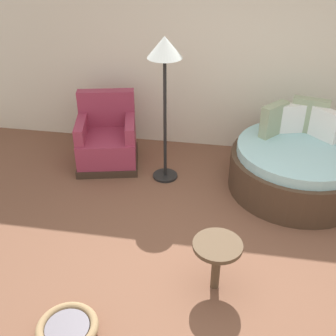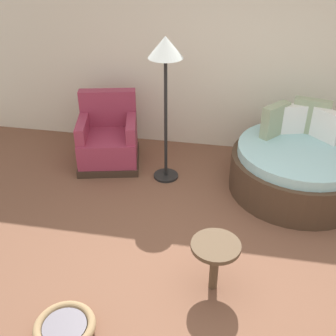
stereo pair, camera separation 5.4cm
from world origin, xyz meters
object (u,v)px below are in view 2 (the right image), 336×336
object	(u,v)px
round_daybed	(298,167)
side_table	(215,252)
pet_basket	(65,328)
red_armchair	(109,140)
floor_lamp	(166,62)

from	to	relation	value
round_daybed	side_table	bearing A→B (deg)	-115.56
round_daybed	pet_basket	bearing A→B (deg)	-128.26
round_daybed	red_armchair	distance (m)	2.50
pet_basket	floor_lamp	world-z (taller)	floor_lamp
round_daybed	side_table	world-z (taller)	round_daybed
pet_basket	side_table	xyz separation A→B (m)	(1.14, 0.74, 0.35)
pet_basket	side_table	size ratio (longest dim) A/B	0.98
round_daybed	red_armchair	world-z (taller)	round_daybed
red_armchair	side_table	bearing A→B (deg)	-51.38
side_table	floor_lamp	world-z (taller)	floor_lamp
side_table	floor_lamp	bearing A→B (deg)	113.79
red_armchair	pet_basket	bearing A→B (deg)	-80.10
red_armchair	side_table	distance (m)	2.60
round_daybed	side_table	xyz separation A→B (m)	(-0.86, -1.80, 0.11)
red_armchair	floor_lamp	xyz separation A→B (m)	(0.84, -0.26, 1.20)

